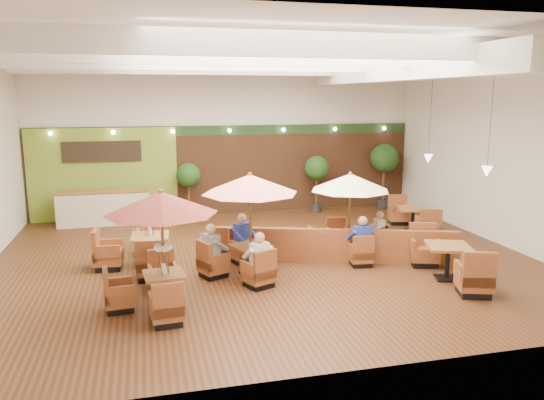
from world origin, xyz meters
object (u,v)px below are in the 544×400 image
object	(u,v)px
topiary_1	(317,170)
diner_4	(378,228)
booth_divider	(333,246)
diner_0	(259,254)
table_2	(350,198)
diner_3	(361,236)
table_4	(447,263)
topiary_2	(384,161)
table_3	(139,249)
diner_2	(213,245)
table_1	(248,201)
topiary_0	(189,177)
table_5	(413,220)
diner_1	(244,234)
service_counter	(104,207)
table_0	(159,223)

from	to	relation	value
topiary_1	diner_4	bearing A→B (deg)	-90.89
booth_divider	diner_4	world-z (taller)	diner_4
diner_0	table_2	bearing A→B (deg)	16.81
diner_3	table_4	bearing A→B (deg)	-44.73
table_2	topiary_1	world-z (taller)	table_2
topiary_2	table_2	bearing A→B (deg)	-123.22
table_2	topiary_1	xyz separation A→B (m)	(0.93, 5.54, -0.03)
table_3	diner_2	bearing A→B (deg)	-30.39
table_1	diner_2	xyz separation A→B (m)	(-0.86, 0.00, -1.03)
table_2	topiary_0	distance (m)	6.71
table_1	diner_4	size ratio (longest dim) A/B	3.53
table_4	table_5	bearing A→B (deg)	89.43
diner_4	table_5	bearing A→B (deg)	-39.84
diner_0	table_4	bearing A→B (deg)	-21.44
diner_2	topiary_1	bearing A→B (deg)	110.57
table_2	diner_0	size ratio (longest dim) A/B	2.77
table_1	topiary_1	distance (m)	7.43
diner_2	diner_1	bearing A→B (deg)	102.06
diner_2	diner_3	bearing A→B (deg)	56.60
service_counter	diner_4	world-z (taller)	diner_4
booth_divider	diner_3	world-z (taller)	diner_3
table_1	table_4	world-z (taller)	table_1
table_2	table_5	xyz separation A→B (m)	(3.02, 2.07, -1.23)
booth_divider	diner_4	size ratio (longest dim) A/B	8.66
table_2	table_3	world-z (taller)	table_2
table_1	table_4	xyz separation A→B (m)	(4.50, -1.47, -1.41)
table_4	diner_0	xyz separation A→B (m)	(-4.44, 0.56, 0.37)
topiary_1	diner_2	world-z (taller)	topiary_1
topiary_2	diner_4	xyz separation A→B (m)	(-2.79, -5.54, -1.12)
table_3	topiary_0	bearing A→B (deg)	76.31
booth_divider	diner_0	size ratio (longest dim) A/B	7.68
table_3	service_counter	bearing A→B (deg)	107.78
diner_1	service_counter	bearing A→B (deg)	-83.96
table_1	diner_1	world-z (taller)	table_1
diner_0	diner_3	size ratio (longest dim) A/B	0.98
service_counter	diner_3	size ratio (longest dim) A/B	3.54
diner_2	table_5	bearing A→B (deg)	80.04
table_3	diner_0	world-z (taller)	table_3
table_0	topiary_2	xyz separation A→B (m)	(8.66, 7.92, 0.09)
table_2	topiary_0	size ratio (longest dim) A/B	1.17
table_4	diner_1	size ratio (longest dim) A/B	3.57
table_3	table_5	world-z (taller)	table_3
diner_1	diner_2	distance (m)	1.29
diner_0	table_3	bearing A→B (deg)	126.89
topiary_1	topiary_0	bearing A→B (deg)	180.00
service_counter	topiary_0	distance (m)	3.01
table_0	table_1	world-z (taller)	table_1
table_4	topiary_0	xyz separation A→B (m)	(-5.36, 7.82, 1.07)
table_4	diner_3	bearing A→B (deg)	155.46
table_1	diner_4	distance (m)	3.99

